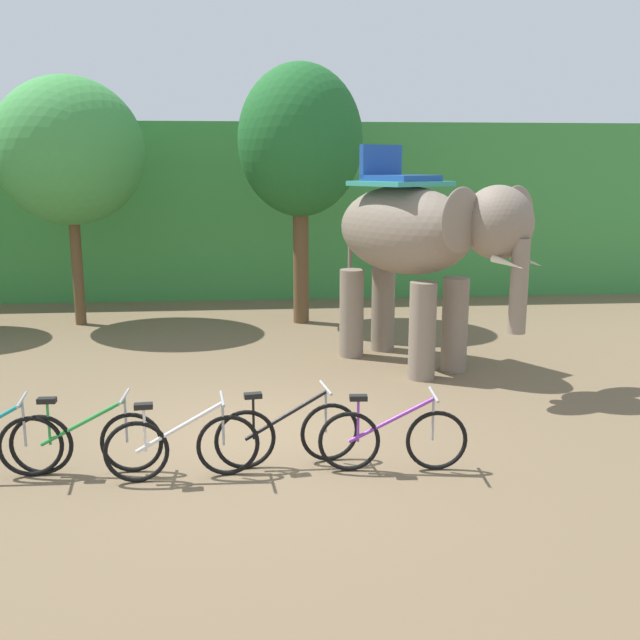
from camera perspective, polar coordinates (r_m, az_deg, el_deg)
ground_plane at (r=9.47m, az=-4.56°, el=-9.08°), size 80.00×80.00×0.00m
foliage_hedge at (r=21.52m, az=-5.00°, el=8.96°), size 36.00×6.00×4.50m
tree_right at (r=16.37m, az=-19.28°, el=12.49°), size 3.12×3.12×5.27m
tree_left at (r=15.71m, az=-1.58°, el=13.92°), size 2.65×2.65×5.55m
elephant at (r=12.21m, az=7.71°, el=6.29°), size 3.27×4.02×3.78m
bike_green at (r=8.62m, az=-18.05°, el=-9.11°), size 1.71×0.52×0.92m
bike_white at (r=8.22m, az=-10.86°, el=-9.78°), size 1.71×0.52×0.92m
bike_black at (r=8.44m, az=-2.58°, el=-8.97°), size 1.70×0.52×0.92m
bike_purple at (r=8.32m, az=5.78°, el=-9.33°), size 1.71×0.52×0.92m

